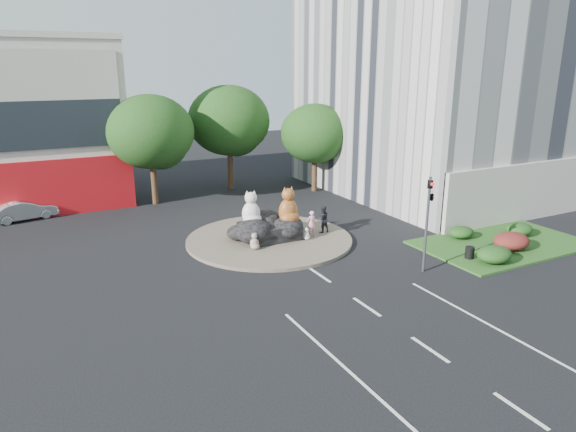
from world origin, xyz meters
The scene contains 21 objects.
ground centered at (0.00, 0.00, 0.00)m, with size 120.00×120.00×0.00m, color black.
roundabout_island centered at (0.00, 10.00, 0.10)m, with size 10.00×10.00×0.20m, color brown.
rock_plinth centered at (0.00, 10.00, 0.65)m, with size 3.20×2.60×0.90m, color black, non-canonical shape.
grass_verge centered at (12.00, 3.00, 0.06)m, with size 10.00×6.00×0.12m, color #204717.
tree_left centered at (-3.93, 22.06, 5.25)m, with size 6.46×6.46×8.27m.
tree_mid centered at (3.07, 24.06, 5.56)m, with size 6.84×6.84×8.76m.
tree_right centered at (9.07, 20.06, 4.63)m, with size 5.70×5.70×7.30m.
hedge_near_green centered at (9.00, 1.00, 0.57)m, with size 2.00×1.60×0.90m, color black.
hedge_red centered at (11.50, 2.00, 0.61)m, with size 2.20×1.76×0.99m, color #4B1814.
hedge_mid_green centered at (14.00, 3.50, 0.53)m, with size 1.80×1.44×0.81m, color black.
hedge_back_green centered at (10.50, 4.80, 0.48)m, with size 1.60×1.28×0.72m, color black.
traffic_light centered at (5.10, 2.00, 3.62)m, with size 0.44×1.24×5.00m.
street_lamp centered at (12.82, 8.00, 4.55)m, with size 2.34×0.22×8.06m.
cat_white centered at (-1.03, 10.31, 2.16)m, with size 1.27×1.10×2.11m, color silver, non-canonical shape.
cat_tabby centered at (1.09, 9.62, 2.23)m, with size 1.36×1.17×2.26m, color #B65626, non-canonical shape.
kitten_calico centered at (-1.58, 8.63, 0.70)m, with size 0.60×0.52×1.00m, color beige, non-canonical shape.
kitten_white centered at (1.86, 8.71, 0.59)m, with size 0.47×0.41×0.78m, color silver, non-canonical shape.
pedestrian_pink centered at (2.38, 9.04, 1.02)m, with size 0.60×0.39×1.63m, color pink.
pedestrian_dark centered at (3.44, 9.47, 1.05)m, with size 0.83×0.65×1.71m, color #212229.
parked_car centered at (-13.04, 21.83, 0.69)m, with size 1.46×4.20×1.38m, color #B1B5B9.
litter_bin centered at (8.32, 2.07, 0.45)m, with size 0.49×0.49×0.65m, color black.
Camera 1 is at (-12.58, -16.64, 10.22)m, focal length 32.00 mm.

